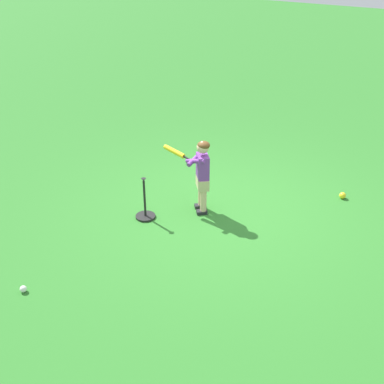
% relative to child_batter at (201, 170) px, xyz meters
% --- Properties ---
extents(ground_plane, '(40.00, 40.00, 0.00)m').
position_rel_child_batter_xyz_m(ground_plane, '(-0.29, -0.15, -0.65)').
color(ground_plane, '#2D7528').
extents(child_batter, '(0.77, 0.35, 1.08)m').
position_rel_child_batter_xyz_m(child_batter, '(0.00, 0.00, 0.00)').
color(child_batter, '#232328').
rests_on(child_batter, ground).
extents(play_ball_center_lawn, '(0.10, 0.10, 0.10)m').
position_rel_child_batter_xyz_m(play_ball_center_lawn, '(-1.71, -1.35, -0.60)').
color(play_ball_center_lawn, yellow).
rests_on(play_ball_center_lawn, ground).
extents(play_ball_midfield, '(0.08, 0.08, 0.08)m').
position_rel_child_batter_xyz_m(play_ball_midfield, '(0.89, 2.55, -0.61)').
color(play_ball_midfield, white).
rests_on(play_ball_midfield, ground).
extents(batting_tee, '(0.28, 0.28, 0.62)m').
position_rel_child_batter_xyz_m(batting_tee, '(0.58, 0.55, -0.55)').
color(batting_tee, black).
rests_on(batting_tee, ground).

